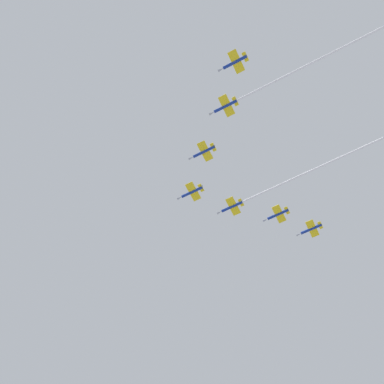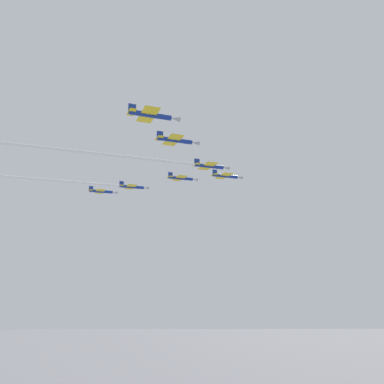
{
  "view_description": "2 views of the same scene",
  "coord_description": "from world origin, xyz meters",
  "px_view_note": "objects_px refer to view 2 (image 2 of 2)",
  "views": [
    {
      "loc": [
        -52.14,
        55.26,
        2.9
      ],
      "look_at": [
        -16.84,
        -19.6,
        192.43
      ],
      "focal_mm": 41.41,
      "sensor_mm": 36.0,
      "label": 1
    },
    {
      "loc": [
        -84.63,
        -144.01,
        155.43
      ],
      "look_at": [
        -28.66,
        -13.44,
        186.1
      ],
      "focal_mm": 34.24,
      "sensor_mm": 36.0,
      "label": 2
    }
  ],
  "objects_px": {
    "jet_port_inner": "(181,178)",
    "jet_center_rear": "(102,191)",
    "jet_lead": "(226,176)",
    "jet_port_outer": "(71,182)",
    "jet_port_trail": "(151,115)",
    "jet_starboard_outer": "(176,140)",
    "jet_starboard_inner": "(138,158)"
  },
  "relations": [
    {
      "from": "jet_starboard_inner",
      "to": "jet_port_outer",
      "type": "relative_size",
      "value": 0.99
    },
    {
      "from": "jet_port_outer",
      "to": "jet_starboard_outer",
      "type": "height_order",
      "value": "jet_starboard_outer"
    },
    {
      "from": "jet_lead",
      "to": "jet_port_outer",
      "type": "relative_size",
      "value": 0.16
    },
    {
      "from": "jet_port_inner",
      "to": "jet_center_rear",
      "type": "height_order",
      "value": "jet_port_inner"
    },
    {
      "from": "jet_port_inner",
      "to": "jet_port_outer",
      "type": "bearing_deg",
      "value": -108.8
    },
    {
      "from": "jet_lead",
      "to": "jet_center_rear",
      "type": "relative_size",
      "value": 1.0
    },
    {
      "from": "jet_port_outer",
      "to": "jet_center_rear",
      "type": "height_order",
      "value": "jet_center_rear"
    },
    {
      "from": "jet_lead",
      "to": "jet_port_trail",
      "type": "xyz_separation_m",
      "value": [
        -44.05,
        -42.9,
        0.69
      ]
    },
    {
      "from": "jet_lead",
      "to": "jet_starboard_inner",
      "type": "relative_size",
      "value": 0.16
    },
    {
      "from": "jet_port_inner",
      "to": "jet_port_outer",
      "type": "height_order",
      "value": "jet_port_inner"
    },
    {
      "from": "jet_lead",
      "to": "jet_port_inner",
      "type": "height_order",
      "value": "jet_port_inner"
    },
    {
      "from": "jet_starboard_inner",
      "to": "jet_port_inner",
      "type": "bearing_deg",
      "value": 139.13
    },
    {
      "from": "jet_lead",
      "to": "jet_center_rear",
      "type": "bearing_deg",
      "value": -136.11
    },
    {
      "from": "jet_lead",
      "to": "jet_port_trail",
      "type": "relative_size",
      "value": 1.0
    },
    {
      "from": "jet_port_outer",
      "to": "jet_center_rear",
      "type": "bearing_deg",
      "value": 135.77
    },
    {
      "from": "jet_port_inner",
      "to": "jet_center_rear",
      "type": "relative_size",
      "value": 1.0
    },
    {
      "from": "jet_lead",
      "to": "jet_center_rear",
      "type": "height_order",
      "value": "jet_lead"
    },
    {
      "from": "jet_starboard_inner",
      "to": "jet_starboard_outer",
      "type": "bearing_deg",
      "value": 28.25
    },
    {
      "from": "jet_lead",
      "to": "jet_starboard_inner",
      "type": "distance_m",
      "value": 41.9
    },
    {
      "from": "jet_lead",
      "to": "jet_starboard_outer",
      "type": "distance_m",
      "value": 43.01
    },
    {
      "from": "jet_starboard_outer",
      "to": "jet_port_outer",
      "type": "bearing_deg",
      "value": -156.45
    },
    {
      "from": "jet_port_outer",
      "to": "jet_starboard_outer",
      "type": "bearing_deg",
      "value": 23.55
    },
    {
      "from": "jet_port_inner",
      "to": "jet_starboard_inner",
      "type": "distance_m",
      "value": 39.16
    },
    {
      "from": "jet_starboard_outer",
      "to": "jet_port_trail",
      "type": "xyz_separation_m",
      "value": [
        -11.86,
        -14.39,
        -0.03
      ]
    },
    {
      "from": "jet_starboard_inner",
      "to": "jet_port_trail",
      "type": "height_order",
      "value": "jet_port_trail"
    },
    {
      "from": "jet_starboard_outer",
      "to": "jet_port_trail",
      "type": "height_order",
      "value": "jet_starboard_outer"
    },
    {
      "from": "jet_lead",
      "to": "jet_port_outer",
      "type": "height_order",
      "value": "jet_lead"
    },
    {
      "from": "jet_starboard_outer",
      "to": "jet_port_trail",
      "type": "relative_size",
      "value": 1.0
    },
    {
      "from": "jet_port_trail",
      "to": "jet_lead",
      "type": "bearing_deg",
      "value": 136.11
    },
    {
      "from": "jet_port_trail",
      "to": "jet_center_rear",
      "type": "bearing_deg",
      "value": 180.0
    },
    {
      "from": "jet_lead",
      "to": "jet_starboard_outer",
      "type": "height_order",
      "value": "jet_starboard_outer"
    },
    {
      "from": "jet_port_outer",
      "to": "jet_center_rear",
      "type": "relative_size",
      "value": 6.15
    }
  ]
}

